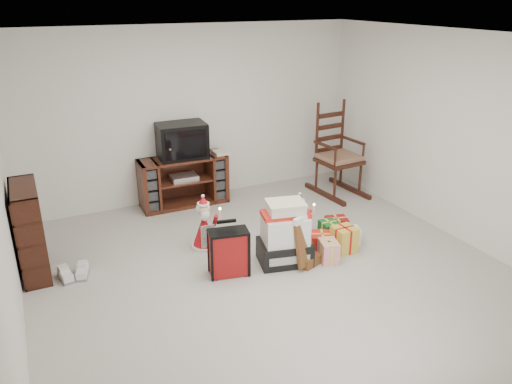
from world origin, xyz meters
TOP-DOWN VIEW (x-y plane):
  - room at (0.00, 0.00)m, footprint 5.01×5.01m
  - tv_stand at (-0.26, 2.25)m, footprint 1.25×0.46m
  - bookshelf at (-2.33, 1.13)m, footprint 0.27×0.82m
  - rocking_chair at (2.00, 1.71)m, footprint 0.66×1.00m
  - gift_pile at (0.25, 0.13)m, footprint 0.66×0.54m
  - red_suitcase at (-0.43, 0.15)m, footprint 0.44×0.29m
  - stocking at (0.37, -0.08)m, footprint 0.32×0.22m
  - teddy_bear at (0.39, 0.41)m, footprint 0.26×0.23m
  - santa_figurine at (0.70, 0.59)m, footprint 0.29×0.28m
  - mrs_claus_figurine at (-0.45, 0.86)m, footprint 0.33×0.31m
  - sneaker_pair at (-1.98, 0.81)m, footprint 0.35×0.29m
  - gift_cluster at (1.01, 0.23)m, footprint 0.69×0.96m
  - crt_television at (-0.24, 2.26)m, footprint 0.70×0.52m

SIDE VIEW (x-z plane):
  - sneaker_pair at x=-1.98m, z-range 0.00..0.10m
  - gift_cluster at x=1.01m, z-range 0.00..0.23m
  - teddy_bear at x=0.39m, z-range -0.02..0.37m
  - santa_figurine at x=0.70m, z-range -0.07..0.53m
  - mrs_claus_figurine at x=-0.45m, z-range -0.08..0.59m
  - red_suitcase at x=-0.43m, z-range -0.04..0.58m
  - stocking at x=0.37m, z-range 0.00..0.64m
  - gift_pile at x=0.25m, z-range -0.04..0.69m
  - tv_stand at x=-0.26m, z-range 0.00..0.71m
  - bookshelf at x=-2.33m, z-range -0.02..0.98m
  - rocking_chair at x=2.00m, z-range -0.23..1.22m
  - crt_television at x=-0.24m, z-range 0.71..1.20m
  - room at x=0.00m, z-range -0.01..2.51m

